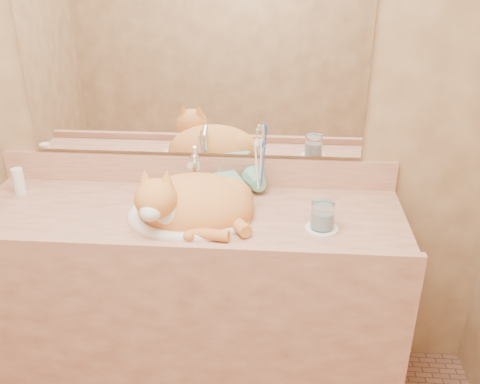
# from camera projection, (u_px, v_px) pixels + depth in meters

# --- Properties ---
(wall_back) EXTENTS (2.40, 0.02, 2.50)m
(wall_back) POSITION_uv_depth(u_px,v_px,m) (194.00, 87.00, 2.03)
(wall_back) COLOR olive
(wall_back) RESTS_ON ground
(vanity_counter) EXTENTS (1.60, 0.55, 0.85)m
(vanity_counter) POSITION_uv_depth(u_px,v_px,m) (191.00, 307.00, 2.15)
(vanity_counter) COLOR #965943
(vanity_counter) RESTS_ON floor
(mirror) EXTENTS (1.30, 0.02, 0.80)m
(mirror) POSITION_uv_depth(u_px,v_px,m) (192.00, 51.00, 1.96)
(mirror) COLOR white
(mirror) RESTS_ON wall_back
(sink_basin) EXTENTS (0.49, 0.43, 0.14)m
(sink_basin) POSITION_uv_depth(u_px,v_px,m) (188.00, 200.00, 1.91)
(sink_basin) COLOR white
(sink_basin) RESTS_ON vanity_counter
(faucet) EXTENTS (0.07, 0.14, 0.19)m
(faucet) POSITION_uv_depth(u_px,v_px,m) (195.00, 174.00, 2.05)
(faucet) COLOR silver
(faucet) RESTS_ON vanity_counter
(cat) EXTENTS (0.43, 0.36, 0.23)m
(cat) POSITION_uv_depth(u_px,v_px,m) (191.00, 202.00, 1.90)
(cat) COLOR #CC712F
(cat) RESTS_ON sink_basin
(soap_dispenser) EXTENTS (0.12, 0.12, 0.20)m
(soap_dispenser) POSITION_uv_depth(u_px,v_px,m) (234.00, 183.00, 1.98)
(soap_dispenser) COLOR #6DAE8D
(soap_dispenser) RESTS_ON vanity_counter
(toothbrush_cup) EXTENTS (0.13, 0.13, 0.09)m
(toothbrush_cup) POSITION_uv_depth(u_px,v_px,m) (260.00, 187.00, 2.07)
(toothbrush_cup) COLOR #6DAE8D
(toothbrush_cup) RESTS_ON vanity_counter
(toothbrushes) EXTENTS (0.04, 0.04, 0.24)m
(toothbrushes) POSITION_uv_depth(u_px,v_px,m) (260.00, 164.00, 2.03)
(toothbrushes) COLOR white
(toothbrushes) RESTS_ON toothbrush_cup
(saucer) EXTENTS (0.11, 0.11, 0.01)m
(saucer) POSITION_uv_depth(u_px,v_px,m) (322.00, 229.00, 1.86)
(saucer) COLOR white
(saucer) RESTS_ON vanity_counter
(water_glass) EXTENTS (0.08, 0.08, 0.09)m
(water_glass) POSITION_uv_depth(u_px,v_px,m) (323.00, 216.00, 1.83)
(water_glass) COLOR white
(water_glass) RESTS_ON saucer
(lotion_bottle) EXTENTS (0.04, 0.04, 0.11)m
(lotion_bottle) POSITION_uv_depth(u_px,v_px,m) (19.00, 181.00, 2.09)
(lotion_bottle) COLOR white
(lotion_bottle) RESTS_ON vanity_counter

